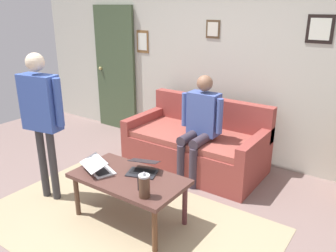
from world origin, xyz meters
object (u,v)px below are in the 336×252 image
Objects in this scene: couch at (197,146)px; laptop_left at (143,169)px; coffee_table at (129,182)px; french_press at (144,186)px; laptop_center at (98,168)px; person_standing at (41,109)px; person_seated at (200,122)px; interior_door at (115,70)px.

laptop_left is at bearing 95.28° from couch.
coffee_table is 4.67× the size of french_press.
couch reaches higher than french_press.
laptop_center is 0.86m from person_standing.
laptop_left reaches higher than coffee_table.
person_seated reaches higher than laptop_center.
couch is at bearing -100.07° from laptop_center.
french_press is 0.19× the size of person_seated.
person_standing reaches higher than person_seated.
laptop_center is at bearing 71.26° from person_seated.
person_standing is (1.36, -0.02, 0.45)m from french_press.
interior_door reaches higher than french_press.
coffee_table is at bearing -169.87° from person_standing.
coffee_table is (-0.06, 1.41, 0.12)m from couch.
person_seated is at bearing -95.07° from coffee_table.
person_seated is at bearing -129.15° from person_standing.
french_press is at bearing 170.43° from laptop_center.
french_press is (-0.42, 1.61, 0.28)m from couch.
couch is 1.69m from french_press.
person_standing reaches higher than laptop_left.
couch is 1.54m from laptop_center.
laptop_center is at bearing -9.57° from french_press.
couch is 1.99m from person_standing.
coffee_table is (-1.99, 1.98, -0.60)m from interior_door.
interior_door is 5.72× the size of laptop_left.
laptop_center is 1.65× the size of french_press.
couch is at bearing -87.57° from coffee_table.
person_seated is (-2.10, 0.79, -0.30)m from interior_door.
couch is 7.27× the size of french_press.
person_standing reaches higher than laptop_center.
person_seated is at bearing -79.76° from french_press.
french_press is (-2.35, 2.18, -0.44)m from interior_door.
couch is at bearing -84.72° from laptop_left.
laptop_left is (-0.06, -0.15, 0.09)m from coffee_table.
laptop_center is at bearing 31.35° from laptop_left.
interior_door is at bearing -65.58° from person_standing.
person_standing reaches higher than couch.
laptop_left is at bearing 87.33° from person_seated.
french_press is at bearing 104.45° from couch.
person_seated is at bearing 126.06° from couch.
laptop_left is at bearing -148.65° from laptop_center.
interior_door reaches higher than laptop_left.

